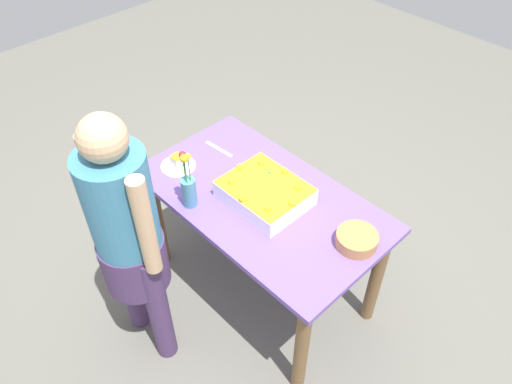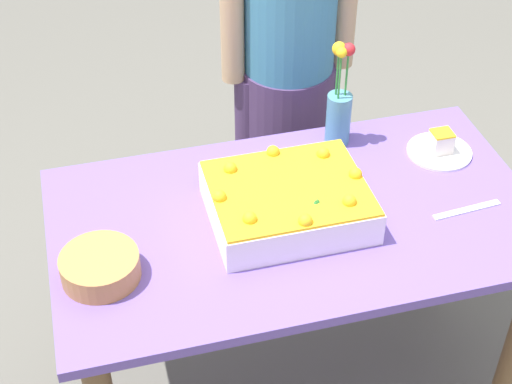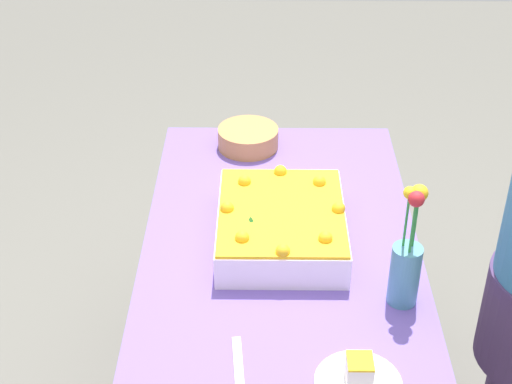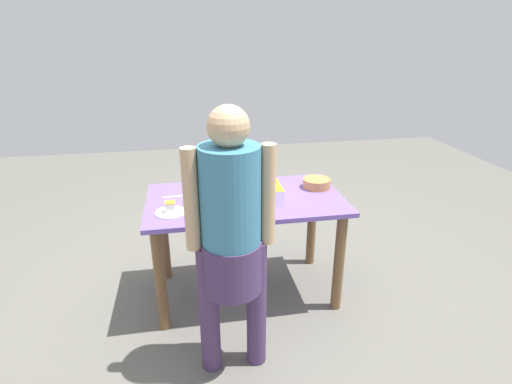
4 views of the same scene
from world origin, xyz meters
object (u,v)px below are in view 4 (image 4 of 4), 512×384
at_px(sheet_cake, 249,190).
at_px(fruit_bowl, 316,183).
at_px(person_standing, 231,232).
at_px(cake_knife, 177,196).
at_px(flower_vase, 216,201).
at_px(serving_plate_with_slice, 170,210).

relative_size(sheet_cake, fruit_bowl, 2.10).
bearing_deg(sheet_cake, fruit_bowl, -168.69).
bearing_deg(person_standing, cake_knife, 19.65).
relative_size(cake_knife, person_standing, 0.13).
height_order(cake_knife, flower_vase, flower_vase).
bearing_deg(serving_plate_with_slice, sheet_cake, -163.21).
height_order(flower_vase, fruit_bowl, flower_vase).
xyz_separation_m(sheet_cake, fruit_bowl, (-0.51, -0.10, -0.02)).
bearing_deg(cake_knife, fruit_bowl, 175.06).
distance_m(cake_knife, person_standing, 0.83).
xyz_separation_m(sheet_cake, cake_knife, (0.48, -0.10, -0.05)).
relative_size(cake_knife, flower_vase, 0.61).
bearing_deg(person_standing, flower_vase, 6.13).
bearing_deg(sheet_cake, flower_vase, 50.21).
bearing_deg(sheet_cake, cake_knife, -12.35).
relative_size(flower_vase, person_standing, 0.22).
bearing_deg(fruit_bowl, serving_plate_with_slice, 14.11).
height_order(sheet_cake, fruit_bowl, sheet_cake).
bearing_deg(flower_vase, person_standing, 96.13).
relative_size(flower_vase, fruit_bowl, 1.68).
xyz_separation_m(flower_vase, fruit_bowl, (-0.75, -0.39, -0.08)).
xyz_separation_m(cake_knife, flower_vase, (-0.24, 0.39, 0.11)).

